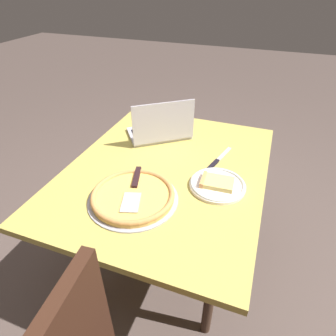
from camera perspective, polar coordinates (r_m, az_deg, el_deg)
ground_plane at (r=1.87m, az=-0.18°, el=-17.91°), size 12.00×12.00×0.00m
dining_table at (r=1.41m, az=-0.22°, el=-2.23°), size 1.16×0.92×0.70m
laptop at (r=1.60m, az=-1.55°, el=7.71°), size 0.38×0.40×0.24m
pizza_plate at (r=1.26m, az=9.83°, el=-3.22°), size 0.25×0.25×0.04m
pizza_tray at (r=1.19m, az=-7.03°, el=-5.55°), size 0.37×0.37×0.04m
table_knife at (r=1.44m, az=9.84°, el=1.47°), size 0.25×0.08×0.01m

